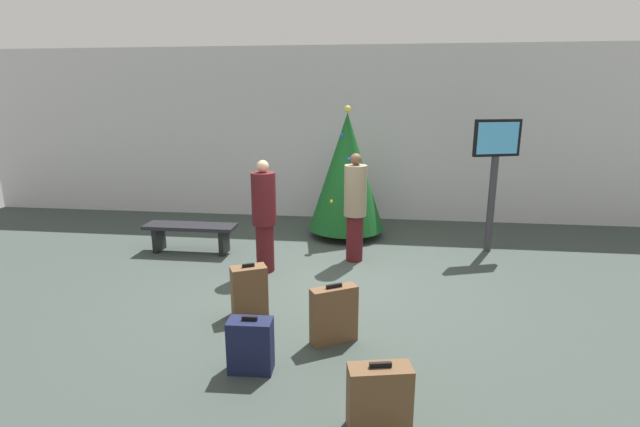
{
  "coord_description": "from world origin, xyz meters",
  "views": [
    {
      "loc": [
        0.83,
        -6.33,
        2.59
      ],
      "look_at": [
        -0.01,
        0.31,
        0.9
      ],
      "focal_mm": 26.4,
      "sensor_mm": 36.0,
      "label": 1
    }
  ],
  "objects_px": {
    "flight_info_kiosk": "(495,162)",
    "suitcase_3": "(249,291)",
    "suitcase_0": "(334,315)",
    "traveller_1": "(355,205)",
    "holiday_tree": "(347,172)",
    "traveller_0": "(264,214)",
    "suitcase_1": "(251,345)",
    "waiting_bench": "(191,231)",
    "suitcase_2": "(379,398)"
  },
  "relations": [
    {
      "from": "traveller_1",
      "to": "suitcase_0",
      "type": "xyz_separation_m",
      "value": [
        -0.08,
        -2.62,
        -0.59
      ]
    },
    {
      "from": "traveller_0",
      "to": "suitcase_2",
      "type": "height_order",
      "value": "traveller_0"
    },
    {
      "from": "holiday_tree",
      "to": "flight_info_kiosk",
      "type": "relative_size",
      "value": 1.09
    },
    {
      "from": "traveller_1",
      "to": "flight_info_kiosk",
      "type": "bearing_deg",
      "value": 18.91
    },
    {
      "from": "suitcase_0",
      "to": "suitcase_2",
      "type": "relative_size",
      "value": 1.13
    },
    {
      "from": "flight_info_kiosk",
      "to": "suitcase_3",
      "type": "xyz_separation_m",
      "value": [
        -3.39,
        -2.87,
        -1.22
      ]
    },
    {
      "from": "flight_info_kiosk",
      "to": "suitcase_2",
      "type": "relative_size",
      "value": 3.75
    },
    {
      "from": "flight_info_kiosk",
      "to": "suitcase_2",
      "type": "height_order",
      "value": "flight_info_kiosk"
    },
    {
      "from": "suitcase_3",
      "to": "holiday_tree",
      "type": "bearing_deg",
      "value": 75.02
    },
    {
      "from": "traveller_1",
      "to": "suitcase_3",
      "type": "relative_size",
      "value": 2.64
    },
    {
      "from": "suitcase_3",
      "to": "waiting_bench",
      "type": "bearing_deg",
      "value": 126.64
    },
    {
      "from": "flight_info_kiosk",
      "to": "suitcase_1",
      "type": "bearing_deg",
      "value": -127.17
    },
    {
      "from": "suitcase_0",
      "to": "traveller_1",
      "type": "bearing_deg",
      "value": 88.28
    },
    {
      "from": "holiday_tree",
      "to": "traveller_0",
      "type": "distance_m",
      "value": 2.28
    },
    {
      "from": "traveller_1",
      "to": "holiday_tree",
      "type": "bearing_deg",
      "value": 99.66
    },
    {
      "from": "waiting_bench",
      "to": "suitcase_2",
      "type": "distance_m",
      "value": 5.11
    },
    {
      "from": "suitcase_0",
      "to": "suitcase_1",
      "type": "distance_m",
      "value": 0.98
    },
    {
      "from": "traveller_1",
      "to": "suitcase_2",
      "type": "distance_m",
      "value": 4.01
    },
    {
      "from": "holiday_tree",
      "to": "suitcase_0",
      "type": "distance_m",
      "value": 4.06
    },
    {
      "from": "suitcase_1",
      "to": "suitcase_3",
      "type": "height_order",
      "value": "suitcase_3"
    },
    {
      "from": "traveller_1",
      "to": "waiting_bench",
      "type": "bearing_deg",
      "value": 178.61
    },
    {
      "from": "traveller_0",
      "to": "suitcase_0",
      "type": "distance_m",
      "value": 2.4
    },
    {
      "from": "traveller_0",
      "to": "suitcase_2",
      "type": "relative_size",
      "value": 2.85
    },
    {
      "from": "traveller_0",
      "to": "suitcase_0",
      "type": "height_order",
      "value": "traveller_0"
    },
    {
      "from": "flight_info_kiosk",
      "to": "suitcase_0",
      "type": "bearing_deg",
      "value": -124.41
    },
    {
      "from": "suitcase_3",
      "to": "traveller_1",
      "type": "bearing_deg",
      "value": 61.31
    },
    {
      "from": "waiting_bench",
      "to": "suitcase_3",
      "type": "xyz_separation_m",
      "value": [
        1.61,
        -2.17,
        -0.05
      ]
    },
    {
      "from": "suitcase_1",
      "to": "suitcase_2",
      "type": "height_order",
      "value": "suitcase_2"
    },
    {
      "from": "holiday_tree",
      "to": "suitcase_2",
      "type": "height_order",
      "value": "holiday_tree"
    },
    {
      "from": "suitcase_2",
      "to": "traveller_1",
      "type": "bearing_deg",
      "value": 95.93
    },
    {
      "from": "suitcase_1",
      "to": "holiday_tree",
      "type": "bearing_deg",
      "value": 82.73
    },
    {
      "from": "waiting_bench",
      "to": "traveller_1",
      "type": "bearing_deg",
      "value": -1.39
    },
    {
      "from": "suitcase_0",
      "to": "suitcase_1",
      "type": "bearing_deg",
      "value": -138.81
    },
    {
      "from": "suitcase_0",
      "to": "suitcase_3",
      "type": "height_order",
      "value": "suitcase_0"
    },
    {
      "from": "flight_info_kiosk",
      "to": "waiting_bench",
      "type": "xyz_separation_m",
      "value": [
        -5.0,
        -0.7,
        -1.16
      ]
    },
    {
      "from": "traveller_1",
      "to": "suitcase_1",
      "type": "bearing_deg",
      "value": -104.04
    },
    {
      "from": "traveller_1",
      "to": "suitcase_3",
      "type": "distance_m",
      "value": 2.47
    },
    {
      "from": "suitcase_1",
      "to": "suitcase_3",
      "type": "relative_size",
      "value": 0.87
    },
    {
      "from": "holiday_tree",
      "to": "waiting_bench",
      "type": "distance_m",
      "value": 2.96
    },
    {
      "from": "holiday_tree",
      "to": "flight_info_kiosk",
      "type": "height_order",
      "value": "holiday_tree"
    },
    {
      "from": "waiting_bench",
      "to": "traveller_1",
      "type": "relative_size",
      "value": 0.89
    },
    {
      "from": "suitcase_2",
      "to": "suitcase_0",
      "type": "bearing_deg",
      "value": 110.29
    },
    {
      "from": "suitcase_3",
      "to": "traveller_0",
      "type": "bearing_deg",
      "value": 96.21
    },
    {
      "from": "suitcase_2",
      "to": "suitcase_3",
      "type": "height_order",
      "value": "suitcase_3"
    },
    {
      "from": "holiday_tree",
      "to": "suitcase_3",
      "type": "bearing_deg",
      "value": -104.98
    },
    {
      "from": "suitcase_1",
      "to": "suitcase_3",
      "type": "distance_m",
      "value": 1.21
    },
    {
      "from": "waiting_bench",
      "to": "traveller_0",
      "type": "xyz_separation_m",
      "value": [
        1.45,
        -0.7,
        0.52
      ]
    },
    {
      "from": "suitcase_2",
      "to": "suitcase_3",
      "type": "bearing_deg",
      "value": 130.34
    },
    {
      "from": "holiday_tree",
      "to": "traveller_0",
      "type": "relative_size",
      "value": 1.43
    },
    {
      "from": "suitcase_0",
      "to": "suitcase_3",
      "type": "bearing_deg",
      "value": 154.26
    }
  ]
}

